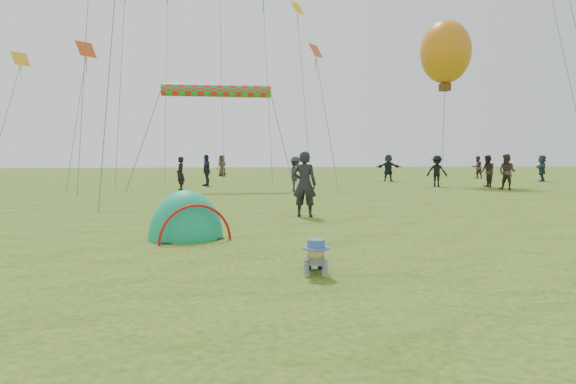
{
  "coord_description": "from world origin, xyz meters",
  "views": [
    {
      "loc": [
        -1.88,
        -7.69,
        1.68
      ],
      "look_at": [
        -0.37,
        1.87,
        1.0
      ],
      "focal_mm": 32.0,
      "sensor_mm": 36.0,
      "label": 1
    }
  ],
  "objects": [
    {
      "name": "crowd_person_4",
      "position": [
        -0.63,
        35.56,
        0.89
      ],
      "size": [
        1.03,
        1.0,
        1.78
      ],
      "primitive_type": "imported",
      "rotation": [
        0.0,
        0.0,
        5.55
      ],
      "color": "#3E3124",
      "rests_on": "ground"
    },
    {
      "name": "diamond_kite_7",
      "position": [
        -11.03,
        20.09,
        6.53
      ],
      "size": [
        0.85,
        0.85,
        0.69
      ],
      "primitive_type": "plane",
      "rotation": [
        1.05,
        0.0,
        0.79
      ],
      "color": "#F4AC1B"
    },
    {
      "name": "standing_adult",
      "position": [
        0.78,
        6.22,
        0.91
      ],
      "size": [
        0.77,
        0.64,
        1.82
      ],
      "primitive_type": "imported",
      "rotation": [
        0.0,
        0.0,
        2.78
      ],
      "color": "black",
      "rests_on": "ground"
    },
    {
      "name": "crowd_person_6",
      "position": [
        -3.17,
        17.95,
        0.83
      ],
      "size": [
        0.57,
        0.7,
        1.66
      ],
      "primitive_type": "imported",
      "rotation": [
        0.0,
        0.0,
        5.05
      ],
      "color": "black",
      "rests_on": "ground"
    },
    {
      "name": "crowd_person_9",
      "position": [
        2.21,
        15.93,
        0.84
      ],
      "size": [
        0.8,
        1.17,
        1.67
      ],
      "primitive_type": "imported",
      "rotation": [
        0.0,
        0.0,
        1.4
      ],
      "color": "#2C2B37",
      "rests_on": "ground"
    },
    {
      "name": "crowd_person_11",
      "position": [
        10.12,
        25.13,
        0.9
      ],
      "size": [
        1.73,
        0.79,
        1.8
      ],
      "primitive_type": "imported",
      "rotation": [
        0.0,
        0.0,
        6.12
      ],
      "color": "black",
      "rests_on": "ground"
    },
    {
      "name": "crowd_person_7",
      "position": [
        12.93,
        15.88,
        0.89
      ],
      "size": [
        1.04,
        1.1,
        1.79
      ],
      "primitive_type": "imported",
      "rotation": [
        0.0,
        0.0,
        5.28
      ],
      "color": "#403528",
      "rests_on": "ground"
    },
    {
      "name": "rainbow_tube_kite",
      "position": [
        -1.36,
        18.4,
        4.95
      ],
      "size": [
        5.39,
        0.64,
        0.64
      ],
      "primitive_type": "cylinder",
      "rotation": [
        0.0,
        1.57,
        0.0
      ],
      "color": "red"
    },
    {
      "name": "diamond_kite_1",
      "position": [
        4.65,
        29.26,
        12.27
      ],
      "size": [
        1.1,
        1.1,
        0.9
      ],
      "primitive_type": "plane",
      "rotation": [
        1.05,
        0.0,
        0.79
      ],
      "color": "yellow"
    },
    {
      "name": "ground",
      "position": [
        0.0,
        0.0,
        0.0
      ],
      "size": [
        140.0,
        140.0,
        0.0
      ],
      "primitive_type": "plane",
      "color": "#1C4C13"
    },
    {
      "name": "popup_tent",
      "position": [
        -2.32,
        2.9,
        0.0
      ],
      "size": [
        1.89,
        1.74,
        1.99
      ],
      "primitive_type": "ellipsoid",
      "rotation": [
        0.0,
        0.0,
        0.37
      ],
      "color": "#058F7C",
      "rests_on": "ground"
    },
    {
      "name": "crowd_person_5",
      "position": [
        20.02,
        23.19,
        0.88
      ],
      "size": [
        1.15,
        1.69,
        1.75
      ],
      "primitive_type": "imported",
      "rotation": [
        0.0,
        0.0,
        4.28
      ],
      "color": "#223742",
      "rests_on": "ground"
    },
    {
      "name": "diamond_kite_6",
      "position": [
        3.88,
        19.31,
        7.25
      ],
      "size": [
        0.89,
        0.89,
        0.72
      ],
      "primitive_type": "plane",
      "rotation": [
        1.05,
        0.0,
        0.79
      ],
      "color": "#D05427"
    },
    {
      "name": "crowd_person_3",
      "position": [
        10.54,
        18.71,
        0.86
      ],
      "size": [
        1.24,
        0.91,
        1.72
      ],
      "primitive_type": "imported",
      "rotation": [
        0.0,
        0.0,
        6.02
      ],
      "color": "black",
      "rests_on": "ground"
    },
    {
      "name": "crowd_person_8",
      "position": [
        -1.91,
        21.38,
        0.88
      ],
      "size": [
        0.67,
        1.11,
        1.77
      ],
      "primitive_type": "imported",
      "rotation": [
        0.0,
        0.0,
        4.96
      ],
      "color": "#20273B",
      "rests_on": "ground"
    },
    {
      "name": "crowd_person_1",
      "position": [
        18.27,
        28.29,
        0.85
      ],
      "size": [
        0.88,
        0.72,
        1.69
      ],
      "primitive_type": "imported",
      "rotation": [
        0.0,
        0.0,
        3.25
      ],
      "color": "#3E2E2C",
      "rests_on": "ground"
    },
    {
      "name": "crawling_toddler",
      "position": [
        -0.37,
        -0.63,
        0.27
      ],
      "size": [
        0.6,
        0.78,
        0.54
      ],
      "primitive_type": null,
      "rotation": [
        0.0,
        0.0,
        -0.17
      ],
      "color": "black",
      "rests_on": "ground"
    },
    {
      "name": "crowd_person_13",
      "position": [
        13.07,
        17.93,
        0.87
      ],
      "size": [
        0.77,
        0.93,
        1.75
      ],
      "primitive_type": "imported",
      "rotation": [
        0.0,
        0.0,
        4.58
      ],
      "color": "#33251F",
      "rests_on": "ground"
    },
    {
      "name": "diamond_kite_0",
      "position": [
        -8.56,
        23.16,
        7.71
      ],
      "size": [
        1.11,
        1.11,
        0.91
      ],
      "primitive_type": "plane",
      "rotation": [
        1.05,
        0.0,
        0.79
      ],
      "color": "#D64B16"
    },
    {
      "name": "balloon_kite",
      "position": [
        12.03,
        21.03,
        7.57
      ],
      "size": [
        2.93,
        2.93,
        4.11
      ],
      "primitive_type": null,
      "color": "orange"
    }
  ]
}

